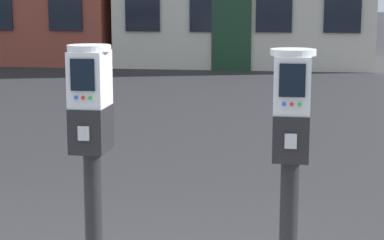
% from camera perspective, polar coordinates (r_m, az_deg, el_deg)
% --- Properties ---
extents(parking_meter_near_kerb, '(0.22, 0.25, 1.50)m').
position_cam_1_polar(parking_meter_near_kerb, '(3.50, -8.31, -1.49)').
color(parking_meter_near_kerb, black).
rests_on(parking_meter_near_kerb, sidewalk_slab).
extents(parking_meter_twin_adjacent, '(0.22, 0.25, 1.49)m').
position_cam_1_polar(parking_meter_twin_adjacent, '(3.35, 8.15, -2.11)').
color(parking_meter_twin_adjacent, black).
rests_on(parking_meter_twin_adjacent, sidewalk_slab).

